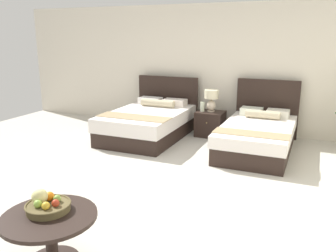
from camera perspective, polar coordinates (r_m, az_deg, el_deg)
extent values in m
cube|color=beige|center=(5.00, -2.70, -9.35)|extent=(9.79, 10.10, 0.02)
cube|color=beige|center=(7.65, 8.23, 9.15)|extent=(9.79, 0.12, 2.63)
cube|color=black|center=(7.09, -3.32, -0.79)|extent=(1.33, 2.01, 0.29)
cube|color=silver|center=(7.02, -3.36, 1.34)|extent=(1.37, 2.05, 0.26)
cube|color=black|center=(7.91, -0.05, 3.93)|extent=(1.39, 0.08, 1.12)
cube|color=silver|center=(7.76, -2.86, 4.10)|extent=(0.47, 0.31, 0.14)
cube|color=silver|center=(7.53, 1.10, 3.79)|extent=(0.47, 0.31, 0.14)
cylinder|color=beige|center=(7.42, -1.66, 3.68)|extent=(0.72, 0.16, 0.15)
cube|color=tan|center=(6.52, -5.53, 1.46)|extent=(1.37, 0.44, 0.01)
cube|color=black|center=(6.43, 14.02, -2.79)|extent=(1.15, 2.04, 0.29)
cube|color=silver|center=(6.37, 14.15, -0.68)|extent=(1.19, 2.08, 0.20)
cube|color=black|center=(7.33, 15.58, 2.71)|extent=(1.21, 0.07, 1.16)
cube|color=silver|center=(7.09, 13.26, 2.32)|extent=(0.41, 0.30, 0.14)
cube|color=silver|center=(7.03, 17.23, 1.94)|extent=(0.41, 0.30, 0.14)
cylinder|color=beige|center=(6.82, 14.95, 1.78)|extent=(0.62, 0.16, 0.15)
cube|color=tan|center=(5.74, 13.18, -1.19)|extent=(1.19, 0.38, 0.01)
cube|color=black|center=(7.25, 6.80, 0.36)|extent=(0.54, 0.48, 0.50)
sphere|color=tan|center=(7.00, 6.21, 0.50)|extent=(0.02, 0.02, 0.02)
cylinder|color=beige|center=(7.21, 6.91, 2.41)|extent=(0.15, 0.15, 0.02)
ellipsoid|color=beige|center=(7.19, 6.94, 3.30)|extent=(0.18, 0.18, 0.21)
cylinder|color=#99844C|center=(7.17, 6.97, 4.28)|extent=(0.02, 0.02, 0.04)
cylinder|color=beige|center=(7.15, 6.99, 5.11)|extent=(0.28, 0.28, 0.17)
cylinder|color=silver|center=(7.19, 5.54, 3.06)|extent=(0.08, 0.08, 0.18)
torus|color=silver|center=(7.17, 5.56, 3.81)|extent=(0.08, 0.08, 0.01)
cylinder|color=black|center=(3.50, -18.21, -17.13)|extent=(0.11, 0.11, 0.44)
cylinder|color=black|center=(3.38, -18.54, -13.67)|extent=(0.84, 0.84, 0.04)
cylinder|color=brown|center=(3.43, -18.67, -12.31)|extent=(0.38, 0.38, 0.06)
torus|color=brown|center=(3.42, -18.71, -11.83)|extent=(0.40, 0.40, 0.02)
sphere|color=#8CB244|center=(3.38, -20.16, -11.66)|extent=(0.07, 0.07, 0.07)
sphere|color=gold|center=(3.33, -19.03, -12.02)|extent=(0.07, 0.07, 0.07)
sphere|color=#B4351E|center=(3.35, -17.61, -11.72)|extent=(0.07, 0.07, 0.07)
sphere|color=#80A642|center=(3.43, -17.37, -11.08)|extent=(0.07, 0.07, 0.07)
sphere|color=orange|center=(3.48, -18.50, -10.66)|extent=(0.09, 0.09, 0.09)
sphere|color=beige|center=(3.45, -19.90, -10.59)|extent=(0.14, 0.14, 0.14)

